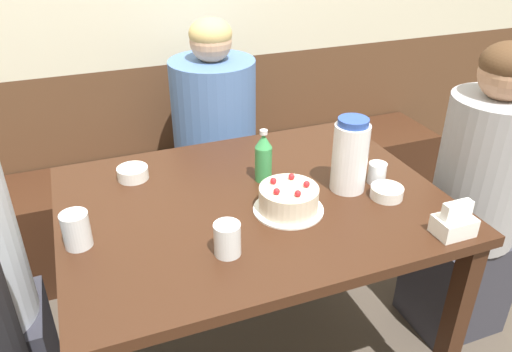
{
  "coord_description": "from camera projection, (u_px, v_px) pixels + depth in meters",
  "views": [
    {
      "loc": [
        -0.48,
        -1.27,
        1.59
      ],
      "look_at": [
        0.03,
        0.05,
        0.8
      ],
      "focal_mm": 35.0,
      "sensor_mm": 36.0,
      "label": 1
    }
  ],
  "objects": [
    {
      "name": "dining_table",
      "position": [
        252.0,
        223.0,
        1.65
      ],
      "size": [
        1.2,
        0.9,
        0.75
      ],
      "color": "#381E11",
      "rests_on": "ground_plane"
    },
    {
      "name": "napkin_holder",
      "position": [
        454.0,
        222.0,
        1.41
      ],
      "size": [
        0.11,
        0.08,
        0.11
      ],
      "color": "white",
      "rests_on": "dining_table"
    },
    {
      "name": "bowl_rice_small",
      "position": [
        133.0,
        173.0,
        1.7
      ],
      "size": [
        0.1,
        0.1,
        0.04
      ],
      "color": "white",
      "rests_on": "dining_table"
    },
    {
      "name": "glass_shot_small",
      "position": [
        227.0,
        239.0,
        1.33
      ],
      "size": [
        0.07,
        0.07,
        0.09
      ],
      "color": "silver",
      "rests_on": "dining_table"
    },
    {
      "name": "glass_tumbler_short",
      "position": [
        377.0,
        173.0,
        1.67
      ],
      "size": [
        0.06,
        0.06,
        0.07
      ],
      "color": "silver",
      "rests_on": "dining_table"
    },
    {
      "name": "bench_seat",
      "position": [
        195.0,
        204.0,
        2.52
      ],
      "size": [
        2.66,
        0.38,
        0.47
      ],
      "color": "#381E11",
      "rests_on": "ground_plane"
    },
    {
      "name": "birthday_cake",
      "position": [
        289.0,
        199.0,
        1.52
      ],
      "size": [
        0.22,
        0.22,
        0.1
      ],
      "color": "white",
      "rests_on": "dining_table"
    },
    {
      "name": "soju_bottle",
      "position": [
        263.0,
        157.0,
        1.66
      ],
      "size": [
        0.06,
        0.06,
        0.18
      ],
      "color": "#388E4C",
      "rests_on": "dining_table"
    },
    {
      "name": "person_grey_tee",
      "position": [
        216.0,
        151.0,
        2.29
      ],
      "size": [
        0.37,
        0.37,
        1.17
      ],
      "rotation": [
        0.0,
        0.0,
        -1.57
      ],
      "color": "#33333D",
      "rests_on": "ground_plane"
    },
    {
      "name": "bowl_soup_white",
      "position": [
        387.0,
        192.0,
        1.6
      ],
      "size": [
        0.1,
        0.1,
        0.04
      ],
      "color": "white",
      "rests_on": "dining_table"
    },
    {
      "name": "person_pale_blue_shirt",
      "position": [
        474.0,
        208.0,
        1.88
      ],
      "size": [
        0.34,
        0.32,
        1.19
      ],
      "rotation": [
        0.0,
        0.0,
        3.14
      ],
      "color": "#33333D",
      "rests_on": "ground_plane"
    },
    {
      "name": "water_pitcher",
      "position": [
        350.0,
        155.0,
        1.59
      ],
      "size": [
        0.11,
        0.11,
        0.25
      ],
      "color": "white",
      "rests_on": "dining_table"
    },
    {
      "name": "glass_water_tall",
      "position": [
        76.0,
        230.0,
        1.36
      ],
      "size": [
        0.08,
        0.08,
        0.1
      ],
      "color": "silver",
      "rests_on": "dining_table"
    }
  ]
}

